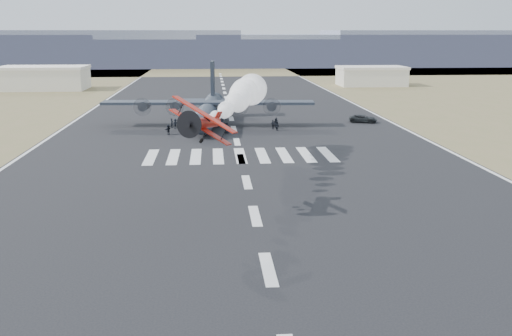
{
  "coord_description": "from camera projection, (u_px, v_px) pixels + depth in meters",
  "views": [
    {
      "loc": [
        -3.82,
        -25.37,
        16.36
      ],
      "look_at": [
        0.24,
        26.04,
        4.0
      ],
      "focal_mm": 40.0,
      "sensor_mm": 36.0,
      "label": 1
    }
  ],
  "objects": [
    {
      "name": "transport_aircraft",
      "position": [
        209.0,
        109.0,
        102.5
      ],
      "size": [
        37.43,
        30.78,
        10.8
      ],
      "rotation": [
        0.0,
        0.0,
        -0.08
      ],
      "color": "#222C33",
      "rests_on": "ground"
    },
    {
      "name": "ridge_seg_c",
      "position": [
        83.0,
        48.0,
        273.8
      ],
      "size": [
        150.0,
        50.0,
        17.0
      ],
      "primitive_type": "cube",
      "color": "slate",
      "rests_on": "ground"
    },
    {
      "name": "crew_g",
      "position": [
        276.0,
        122.0,
        100.41
      ],
      "size": [
        0.62,
        0.53,
        1.61
      ],
      "primitive_type": "imported",
      "rotation": [
        0.0,
        0.0,
        0.08
      ],
      "color": "black",
      "rests_on": "ground"
    },
    {
      "name": "support_vehicle",
      "position": [
        363.0,
        119.0,
        105.23
      ],
      "size": [
        5.54,
        3.78,
        1.41
      ],
      "primitive_type": "imported",
      "rotation": [
        0.0,
        0.0,
        1.26
      ],
      "color": "black",
      "rests_on": "ground"
    },
    {
      "name": "ridge_seg_e",
      "position": [
        348.0,
        50.0,
        283.98
      ],
      "size": [
        150.0,
        50.0,
        15.0
      ],
      "primitive_type": "cube",
      "color": "slate",
      "rests_on": "ground"
    },
    {
      "name": "crew_f",
      "position": [
        168.0,
        130.0,
        92.67
      ],
      "size": [
        1.19,
        1.61,
        1.68
      ],
      "primitive_type": "imported",
      "rotation": [
        0.0,
        0.0,
        4.21
      ],
      "color": "black",
      "rests_on": "ground"
    },
    {
      "name": "smoke_trail",
      "position": [
        246.0,
        93.0,
        73.32
      ],
      "size": [
        8.28,
        27.49,
        4.18
      ],
      "rotation": [
        0.0,
        0.0,
        -0.23
      ],
      "color": "white"
    },
    {
      "name": "scrub_far",
      "position": [
        219.0,
        70.0,
        251.67
      ],
      "size": [
        500.0,
        80.0,
        0.0
      ],
      "primitive_type": "cube",
      "color": "olive",
      "rests_on": "ground"
    },
    {
      "name": "hangar_right",
      "position": [
        371.0,
        76.0,
        176.93
      ],
      "size": [
        20.5,
        12.5,
        5.9
      ],
      "color": "beige",
      "rests_on": "ground"
    },
    {
      "name": "runway_markings",
      "position": [
        237.0,
        142.0,
        86.86
      ],
      "size": [
        60.0,
        260.0,
        0.01
      ],
      "primitive_type": null,
      "color": "silver",
      "rests_on": "ground"
    },
    {
      "name": "ridge_seg_d",
      "position": [
        218.0,
        52.0,
        279.24
      ],
      "size": [
        150.0,
        50.0,
        13.0
      ],
      "primitive_type": "cube",
      "color": "slate",
      "rests_on": "ground"
    },
    {
      "name": "crew_d",
      "position": [
        273.0,
        124.0,
        98.18
      ],
      "size": [
        0.92,
        1.02,
        1.57
      ],
      "primitive_type": "imported",
      "rotation": [
        0.0,
        0.0,
        5.33
      ],
      "color": "black",
      "rests_on": "ground"
    },
    {
      "name": "crew_c",
      "position": [
        175.0,
        124.0,
        98.31
      ],
      "size": [
        1.22,
        0.81,
        1.73
      ],
      "primitive_type": "imported",
      "rotation": [
        0.0,
        0.0,
        0.28
      ],
      "color": "black",
      "rests_on": "ground"
    },
    {
      "name": "hangar_left",
      "position": [
        44.0,
        78.0,
        164.49
      ],
      "size": [
        24.5,
        14.5,
        6.7
      ],
      "color": "beige",
      "rests_on": "ground"
    },
    {
      "name": "crew_b",
      "position": [
        276.0,
        123.0,
        99.69
      ],
      "size": [
        0.74,
        0.9,
        1.59
      ],
      "primitive_type": "imported",
      "rotation": [
        0.0,
        0.0,
        1.96
      ],
      "color": "black",
      "rests_on": "ground"
    },
    {
      "name": "crew_a",
      "position": [
        172.0,
        123.0,
        99.38
      ],
      "size": [
        0.64,
        0.71,
        1.66
      ],
      "primitive_type": "imported",
      "rotation": [
        0.0,
        0.0,
        1.31
      ],
      "color": "black",
      "rests_on": "ground"
    },
    {
      "name": "crew_h",
      "position": [
        277.0,
        126.0,
        96.52
      ],
      "size": [
        0.81,
        0.89,
        1.56
      ],
      "primitive_type": "imported",
      "rotation": [
        0.0,
        0.0,
        2.17
      ],
      "color": "black",
      "rests_on": "ground"
    },
    {
      "name": "ridge_seg_f",
      "position": [
        475.0,
        48.0,
        288.72
      ],
      "size": [
        150.0,
        50.0,
        17.0
      ],
      "primitive_type": "cube",
      "color": "slate",
      "rests_on": "ground"
    },
    {
      "name": "crew_e",
      "position": [
        227.0,
        128.0,
        93.89
      ],
      "size": [
        0.98,
        0.69,
        1.84
      ],
      "primitive_type": "imported",
      "rotation": [
        0.0,
        0.0,
        0.16
      ],
      "color": "black",
      "rests_on": "ground"
    },
    {
      "name": "aerobatic_biplane",
      "position": [
        203.0,
        123.0,
        50.85
      ],
      "size": [
        6.05,
        6.16,
        4.34
      ],
      "rotation": [
        0.0,
        0.47,
        -0.23
      ],
      "color": "#A42A0A"
    }
  ]
}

